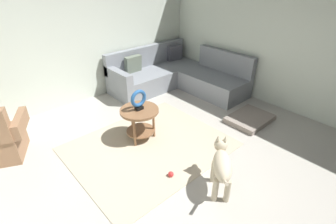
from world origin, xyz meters
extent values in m
cube|color=#B7B2A8|center=(0.00, 0.00, -0.05)|extent=(6.00, 6.00, 0.10)
cube|color=silver|center=(0.00, 2.94, 1.35)|extent=(6.00, 0.12, 2.70)
cube|color=silver|center=(2.94, 0.00, 1.35)|extent=(0.12, 6.00, 2.70)
cube|color=#BCAD93|center=(0.15, 0.70, 0.01)|extent=(2.30, 1.90, 0.01)
cube|color=gray|center=(1.73, 2.41, 0.21)|extent=(2.20, 0.85, 0.42)
cube|color=gray|center=(1.73, 2.76, 0.65)|extent=(2.20, 0.14, 0.46)
cube|color=gray|center=(2.41, 1.28, 0.21)|extent=(0.85, 1.40, 0.42)
cube|color=gray|center=(2.76, 1.28, 0.65)|extent=(0.14, 1.40, 0.46)
cube|color=gray|center=(0.71, 2.41, 0.53)|extent=(0.16, 0.85, 0.22)
cube|color=#4C4C56|center=(2.48, 2.61, 0.59)|extent=(0.40, 0.21, 0.39)
cube|color=slate|center=(1.23, 2.61, 0.59)|extent=(0.38, 0.16, 0.39)
cube|color=#936B4C|center=(-1.59, 1.98, 0.20)|extent=(0.80, 0.80, 0.40)
cube|color=#936B4C|center=(-1.27, 1.83, 0.51)|extent=(0.35, 0.59, 0.22)
cylinder|color=brown|center=(0.19, 0.97, 0.52)|extent=(0.60, 0.60, 0.04)
cylinder|color=brown|center=(0.19, 0.97, 0.15)|extent=(0.45, 0.45, 0.02)
cylinder|color=brown|center=(0.19, 1.18, 0.25)|extent=(0.04, 0.04, 0.50)
cylinder|color=brown|center=(0.00, 0.86, 0.25)|extent=(0.04, 0.04, 0.50)
cylinder|color=brown|center=(0.37, 0.86, 0.25)|extent=(0.04, 0.04, 0.50)
cube|color=black|center=(0.19, 0.97, 0.57)|extent=(0.12, 0.08, 0.05)
torus|color=#265999|center=(0.19, 0.97, 0.73)|extent=(0.28, 0.06, 0.28)
cube|color=gray|center=(1.98, 0.08, 0.04)|extent=(0.80, 0.60, 0.09)
cylinder|color=beige|center=(0.32, -0.42, 0.16)|extent=(0.07, 0.07, 0.32)
cylinder|color=beige|center=(0.41, -0.52, 0.16)|extent=(0.07, 0.07, 0.32)
cylinder|color=beige|center=(0.09, -0.63, 0.16)|extent=(0.07, 0.07, 0.32)
cylinder|color=beige|center=(0.18, -0.73, 0.16)|extent=(0.07, 0.07, 0.32)
ellipsoid|color=beige|center=(0.25, -0.58, 0.40)|extent=(0.53, 0.51, 0.24)
sphere|color=beige|center=(0.47, -0.37, 0.48)|extent=(0.17, 0.17, 0.17)
ellipsoid|color=beige|center=(0.53, -0.32, 0.46)|extent=(0.14, 0.13, 0.07)
cone|color=beige|center=(0.44, -0.35, 0.59)|extent=(0.06, 0.06, 0.07)
cone|color=beige|center=(0.50, -0.41, 0.59)|extent=(0.06, 0.06, 0.07)
cylinder|color=beige|center=(0.02, -0.79, 0.44)|extent=(0.17, 0.16, 0.16)
sphere|color=red|center=(-0.04, 0.00, 0.04)|extent=(0.08, 0.08, 0.08)
camera|label=1|loc=(-1.72, -1.81, 2.41)|focal=26.76mm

